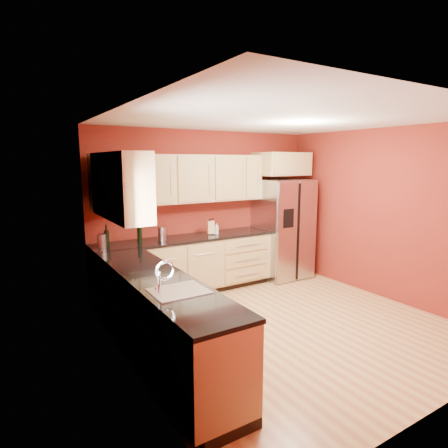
% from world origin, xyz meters
% --- Properties ---
extents(floor, '(4.00, 4.00, 0.00)m').
position_xyz_m(floor, '(0.00, 0.00, 0.00)').
color(floor, '#B07444').
rests_on(floor, ground).
extents(ceiling, '(4.00, 4.00, 0.00)m').
position_xyz_m(ceiling, '(0.00, 0.00, 2.60)').
color(ceiling, silver).
rests_on(ceiling, wall_back).
extents(wall_back, '(4.00, 0.04, 2.60)m').
position_xyz_m(wall_back, '(0.00, 2.00, 1.30)').
color(wall_back, maroon).
rests_on(wall_back, floor).
extents(wall_left, '(0.04, 4.00, 2.60)m').
position_xyz_m(wall_left, '(-2.00, 0.00, 1.30)').
color(wall_left, maroon).
rests_on(wall_left, floor).
extents(wall_right, '(0.04, 4.00, 2.60)m').
position_xyz_m(wall_right, '(2.00, 0.00, 1.30)').
color(wall_right, maroon).
rests_on(wall_right, floor).
extents(base_cabinets_back, '(2.90, 0.60, 0.88)m').
position_xyz_m(base_cabinets_back, '(-0.55, 1.70, 0.44)').
color(base_cabinets_back, '#A58550').
rests_on(base_cabinets_back, floor).
extents(base_cabinets_left, '(0.60, 2.80, 0.88)m').
position_xyz_m(base_cabinets_left, '(-1.70, 0.00, 0.44)').
color(base_cabinets_left, '#A58550').
rests_on(base_cabinets_left, floor).
extents(countertop_back, '(2.90, 0.62, 0.04)m').
position_xyz_m(countertop_back, '(-0.55, 1.69, 0.90)').
color(countertop_back, black).
rests_on(countertop_back, base_cabinets_back).
extents(countertop_left, '(0.62, 2.80, 0.04)m').
position_xyz_m(countertop_left, '(-1.69, 0.00, 0.90)').
color(countertop_left, black).
rests_on(countertop_left, base_cabinets_left).
extents(upper_cabinets_back, '(2.30, 0.33, 0.75)m').
position_xyz_m(upper_cabinets_back, '(-0.25, 1.83, 1.83)').
color(upper_cabinets_back, '#A58550').
rests_on(upper_cabinets_back, wall_back).
extents(upper_cabinets_left, '(0.33, 1.35, 0.75)m').
position_xyz_m(upper_cabinets_left, '(-1.83, 0.72, 1.83)').
color(upper_cabinets_left, '#A58550').
rests_on(upper_cabinets_left, wall_left).
extents(corner_upper_cabinet, '(0.67, 0.67, 0.75)m').
position_xyz_m(corner_upper_cabinet, '(-1.67, 1.67, 1.83)').
color(corner_upper_cabinet, '#A58550').
rests_on(corner_upper_cabinet, wall_back).
extents(over_fridge_cabinet, '(0.92, 0.60, 0.40)m').
position_xyz_m(over_fridge_cabinet, '(1.35, 1.70, 2.05)').
color(over_fridge_cabinet, '#A58550').
rests_on(over_fridge_cabinet, wall_back).
extents(refrigerator, '(0.90, 0.75, 1.78)m').
position_xyz_m(refrigerator, '(1.35, 1.62, 0.89)').
color(refrigerator, '#B6B6BB').
rests_on(refrigerator, floor).
extents(window, '(0.03, 0.90, 1.00)m').
position_xyz_m(window, '(-1.98, -0.50, 1.55)').
color(window, white).
rests_on(window, wall_left).
extents(sink_faucet, '(0.50, 0.42, 0.30)m').
position_xyz_m(sink_faucet, '(-1.69, -0.50, 1.07)').
color(sink_faucet, silver).
rests_on(sink_faucet, countertop_left).
extents(canister_left, '(0.15, 0.15, 0.21)m').
position_xyz_m(canister_left, '(-0.96, 1.67, 1.02)').
color(canister_left, '#B6B6BB').
rests_on(canister_left, countertop_back).
extents(canister_right, '(0.15, 0.15, 0.19)m').
position_xyz_m(canister_right, '(-1.85, 1.67, 1.01)').
color(canister_right, '#B6B6BB').
rests_on(canister_right, countertop_back).
extents(wine_bottle_a, '(0.08, 0.08, 0.31)m').
position_xyz_m(wine_bottle_a, '(-1.77, 1.71, 1.08)').
color(wine_bottle_a, black).
rests_on(wine_bottle_a, countertop_back).
extents(wine_bottle_b, '(0.09, 0.09, 0.32)m').
position_xyz_m(wine_bottle_b, '(-1.29, 1.73, 1.08)').
color(wine_bottle_b, black).
rests_on(wine_bottle_b, countertop_back).
extents(knife_block, '(0.14, 0.13, 0.22)m').
position_xyz_m(knife_block, '(-0.08, 1.73, 1.03)').
color(knife_block, tan).
rests_on(knife_block, countertop_back).
extents(soap_dispenser, '(0.07, 0.07, 0.18)m').
position_xyz_m(soap_dispenser, '(-0.01, 1.67, 1.01)').
color(soap_dispenser, silver).
rests_on(soap_dispenser, countertop_back).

